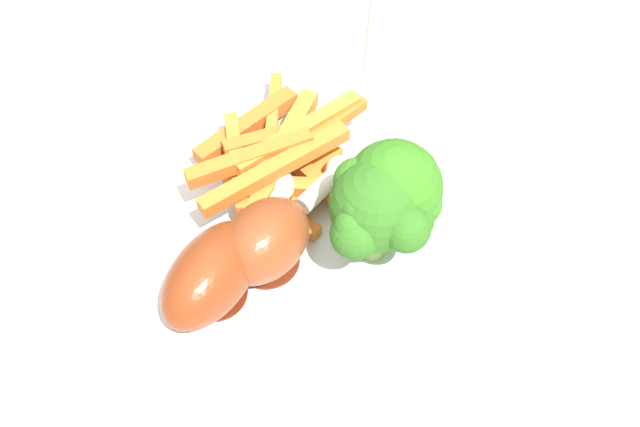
% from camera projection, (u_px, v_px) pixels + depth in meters
% --- Properties ---
extents(dining_table, '(1.05, 0.70, 0.70)m').
position_uv_depth(dining_table, '(315.00, 271.00, 0.64)').
color(dining_table, silver).
rests_on(dining_table, ground_plane).
extents(dinner_plate, '(0.28, 0.28, 0.01)m').
position_uv_depth(dinner_plate, '(320.00, 236.00, 0.52)').
color(dinner_plate, silver).
rests_on(dinner_plate, dining_table).
extents(broccoli_floret_front, '(0.06, 0.06, 0.08)m').
position_uv_depth(broccoli_floret_front, '(392.00, 188.00, 0.48)').
color(broccoli_floret_front, '#84A84A').
rests_on(broccoli_floret_front, dinner_plate).
extents(broccoli_floret_middle, '(0.07, 0.07, 0.08)m').
position_uv_depth(broccoli_floret_middle, '(380.00, 213.00, 0.47)').
color(broccoli_floret_middle, '#849E4C').
rests_on(broccoli_floret_middle, dinner_plate).
extents(carrot_fries_pile, '(0.12, 0.14, 0.04)m').
position_uv_depth(carrot_fries_pile, '(283.00, 157.00, 0.53)').
color(carrot_fries_pile, orange).
rests_on(carrot_fries_pile, dinner_plate).
extents(chicken_drumstick_near, '(0.05, 0.13, 0.04)m').
position_uv_depth(chicken_drumstick_near, '(214.00, 267.00, 0.48)').
color(chicken_drumstick_near, '#571D0C').
rests_on(chicken_drumstick_near, dinner_plate).
extents(chicken_drumstick_far, '(0.05, 0.12, 0.05)m').
position_uv_depth(chicken_drumstick_far, '(271.00, 235.00, 0.49)').
color(chicken_drumstick_far, '#5C2211').
rests_on(chicken_drumstick_far, dinner_plate).
extents(napkin, '(0.22, 0.20, 0.00)m').
position_uv_depth(napkin, '(475.00, 20.00, 0.65)').
color(napkin, beige).
rests_on(napkin, dining_table).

